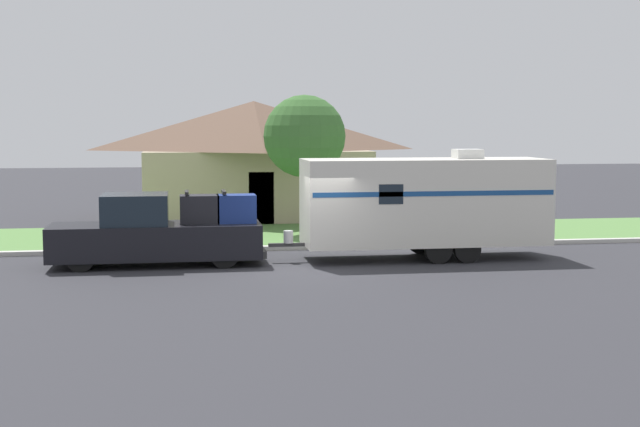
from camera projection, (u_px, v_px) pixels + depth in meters
name	position (u px, v px, depth m)	size (l,w,h in m)	color
ground_plane	(311.00, 269.00, 24.65)	(120.00, 120.00, 0.00)	#2D2D33
curb_strip	(294.00, 248.00, 28.33)	(80.00, 0.30, 0.14)	beige
lawn_strip	(281.00, 235.00, 31.92)	(80.00, 7.00, 0.03)	#568442
house_across_street	(254.00, 157.00, 38.40)	(10.01, 7.26, 4.97)	tan
pickup_truck	(158.00, 233.00, 25.16)	(6.01, 1.98, 2.10)	black
travel_trailer	(425.00, 202.00, 26.29)	(8.24, 2.24, 3.25)	black
mailbox	(363.00, 213.00, 29.28)	(0.48, 0.20, 1.41)	brown
tree_in_yard	(305.00, 136.00, 31.97)	(2.96, 2.96, 5.04)	brown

